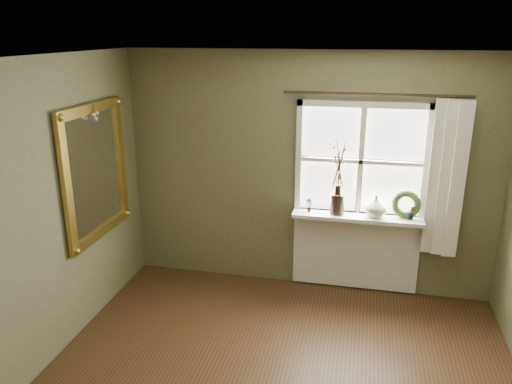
{
  "coord_description": "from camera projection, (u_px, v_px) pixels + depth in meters",
  "views": [
    {
      "loc": [
        0.57,
        -2.92,
        2.79
      ],
      "look_at": [
        -0.42,
        1.55,
        1.29
      ],
      "focal_mm": 35.0,
      "sensor_mm": 36.0,
      "label": 1
    }
  ],
  "objects": [
    {
      "name": "dark_jug",
      "position": [
        337.0,
        204.0,
        5.27
      ],
      "size": [
        0.2,
        0.2,
        0.22
      ],
      "primitive_type": "cylinder",
      "rotation": [
        0.0,
        0.0,
        -0.38
      ],
      "color": "black",
      "rests_on": "window_sill"
    },
    {
      "name": "ceiling",
      "position": [
        269.0,
        63.0,
        2.88
      ],
      "size": [
        4.5,
        4.5,
        0.0
      ],
      "primitive_type": "plane",
      "color": "silver",
      "rests_on": "ground"
    },
    {
      "name": "cream_vase",
      "position": [
        376.0,
        206.0,
        5.19
      ],
      "size": [
        0.23,
        0.23,
        0.23
      ],
      "primitive_type": "imported",
      "rotation": [
        0.0,
        0.0,
        -0.02
      ],
      "color": "beige",
      "rests_on": "window_sill"
    },
    {
      "name": "window_sill",
      "position": [
        357.0,
        217.0,
        5.27
      ],
      "size": [
        1.36,
        0.26,
        0.04
      ],
      "primitive_type": "cube",
      "color": "silver",
      "rests_on": "wall_back"
    },
    {
      "name": "wall_back",
      "position": [
        308.0,
        173.0,
        5.42
      ],
      "size": [
        4.0,
        0.1,
        2.6
      ],
      "primitive_type": "cube",
      "color": "brown",
      "rests_on": "ground"
    },
    {
      "name": "potted_plant_right",
      "position": [
        412.0,
        212.0,
        5.12
      ],
      "size": [
        0.1,
        0.08,
        0.15
      ],
      "primitive_type": "imported",
      "rotation": [
        0.0,
        0.0,
        -0.21
      ],
      "color": "#31421D",
      "rests_on": "window_sill"
    },
    {
      "name": "potted_plant_left",
      "position": [
        309.0,
        205.0,
        5.34
      ],
      "size": [
        0.09,
        0.08,
        0.15
      ],
      "primitive_type": "imported",
      "rotation": [
        0.0,
        0.0,
        0.3
      ],
      "color": "#31421D",
      "rests_on": "window_sill"
    },
    {
      "name": "gilt_mirror",
      "position": [
        96.0,
        171.0,
        4.85
      ],
      "size": [
        0.1,
        1.11,
        1.33
      ],
      "color": "white",
      "rests_on": "wall_left"
    },
    {
      "name": "curtain_rod",
      "position": [
        376.0,
        94.0,
        4.9
      ],
      "size": [
        1.84,
        0.03,
        0.03
      ],
      "primitive_type": "cylinder",
      "rotation": [
        0.0,
        1.57,
        0.0
      ],
      "color": "black",
      "rests_on": "wall_back"
    },
    {
      "name": "window_frame",
      "position": [
        361.0,
        161.0,
        5.19
      ],
      "size": [
        1.36,
        0.06,
        1.24
      ],
      "color": "silver",
      "rests_on": "wall_back"
    },
    {
      "name": "window_apron",
      "position": [
        355.0,
        251.0,
        5.51
      ],
      "size": [
        1.36,
        0.04,
        0.88
      ],
      "primitive_type": "cube",
      "color": "silver",
      "rests_on": "ground"
    },
    {
      "name": "wreath",
      "position": [
        406.0,
        207.0,
        5.16
      ],
      "size": [
        0.31,
        0.17,
        0.3
      ],
      "primitive_type": "torus",
      "rotation": [
        1.36,
        0.0,
        -0.13
      ],
      "color": "#31421D",
      "rests_on": "window_sill"
    },
    {
      "name": "curtain",
      "position": [
        446.0,
        180.0,
        4.96
      ],
      "size": [
        0.36,
        0.12,
        1.59
      ],
      "primitive_type": "cube",
      "color": "beige",
      "rests_on": "wall_back"
    }
  ]
}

